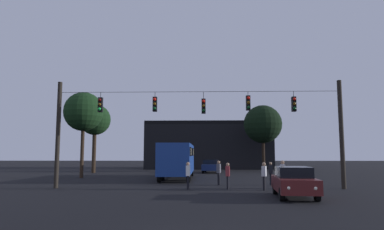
% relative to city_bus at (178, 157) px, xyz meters
% --- Properties ---
extents(ground_plane, '(168.00, 168.00, 0.00)m').
position_rel_city_bus_xyz_m(ground_plane, '(1.91, 1.40, -1.87)').
color(ground_plane, black).
rests_on(ground_plane, ground).
extents(overhead_signal_span, '(18.43, 0.44, 6.88)m').
position_rel_city_bus_xyz_m(overhead_signal_span, '(1.94, -8.92, 2.21)').
color(overhead_signal_span, black).
rests_on(overhead_signal_span, ground).
extents(city_bus, '(2.59, 11.01, 3.00)m').
position_rel_city_bus_xyz_m(city_bus, '(0.00, 0.00, 0.00)').
color(city_bus, navy).
rests_on(city_bus, ground).
extents(car_near_right, '(2.19, 4.46, 1.52)m').
position_rel_city_bus_xyz_m(car_near_right, '(6.77, -13.32, -1.07)').
color(car_near_right, '#511919').
rests_on(car_near_right, ground).
extents(car_far_left, '(2.23, 4.47, 1.52)m').
position_rel_city_bus_xyz_m(car_far_left, '(3.16, 9.93, -1.07)').
color(car_far_left, navy).
rests_on(car_far_left, ground).
extents(pedestrian_crossing_left, '(0.28, 0.39, 1.67)m').
position_rel_city_bus_xyz_m(pedestrian_crossing_left, '(1.29, -9.53, -0.92)').
color(pedestrian_crossing_left, black).
rests_on(pedestrian_crossing_left, ground).
extents(pedestrian_crossing_center, '(0.35, 0.42, 1.67)m').
position_rel_city_bus_xyz_m(pedestrian_crossing_center, '(5.89, -9.88, -0.92)').
color(pedestrian_crossing_center, black).
rests_on(pedestrian_crossing_center, ground).
extents(pedestrian_crossing_right, '(0.29, 0.39, 1.63)m').
position_rel_city_bus_xyz_m(pedestrian_crossing_right, '(3.74, -9.43, -0.95)').
color(pedestrian_crossing_right, black).
rests_on(pedestrian_crossing_right, ground).
extents(pedestrian_near_bus, '(0.24, 0.36, 1.76)m').
position_rel_city_bus_xyz_m(pedestrian_near_bus, '(7.29, -8.60, -0.87)').
color(pedestrian_near_bus, black).
rests_on(pedestrian_near_bus, ground).
extents(pedestrian_trailing, '(0.26, 0.38, 1.61)m').
position_rel_city_bus_xyz_m(pedestrian_trailing, '(6.97, -6.31, -0.96)').
color(pedestrian_trailing, black).
rests_on(pedestrian_trailing, ground).
extents(pedestrian_far_side, '(0.33, 0.41, 1.69)m').
position_rel_city_bus_xyz_m(pedestrian_far_side, '(3.33, -6.26, -0.91)').
color(pedestrian_far_side, black).
rests_on(pedestrian_far_side, ground).
extents(corner_building, '(18.48, 10.61, 6.93)m').
position_rel_city_bus_xyz_m(corner_building, '(3.09, 23.60, 1.60)').
color(corner_building, black).
rests_on(corner_building, ground).
extents(tree_left_silhouette, '(3.63, 3.63, 8.02)m').
position_rel_city_bus_xyz_m(tree_left_silhouette, '(-10.47, 9.36, 4.26)').
color(tree_left_silhouette, '#2D2116').
rests_on(tree_left_silhouette, ground).
extents(tree_behind_building, '(3.63, 3.63, 7.91)m').
position_rel_city_bus_xyz_m(tree_behind_building, '(-8.85, 0.66, 4.19)').
color(tree_behind_building, '#2D2116').
rests_on(tree_behind_building, ground).
extents(tree_right_far, '(4.91, 4.91, 8.46)m').
position_rel_city_bus_xyz_m(tree_right_far, '(9.97, 14.00, 4.12)').
color(tree_right_far, black).
rests_on(tree_right_far, ground).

